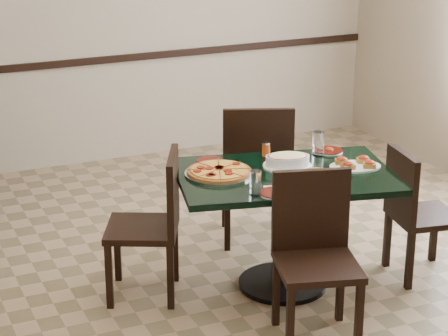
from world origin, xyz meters
name	(u,v)px	position (x,y,z in m)	size (l,w,h in m)	color
floor	(242,290)	(0.00, 0.00, 0.00)	(5.50, 5.50, 0.00)	#8C6F50
room_shell	(268,40)	(1.02, 1.73, 1.17)	(5.50, 5.50, 5.50)	white
main_table	(284,201)	(0.26, -0.04, 0.57)	(1.44, 1.10, 0.75)	black
chair_far	(257,166)	(0.39, 0.60, 0.56)	(0.60, 0.60, 1.00)	black
chair_near	(314,247)	(0.15, -0.60, 0.52)	(0.54, 0.54, 0.93)	black
chair_right	(414,208)	(1.07, -0.25, 0.47)	(0.45, 0.45, 0.84)	black
chair_left	(156,218)	(-0.49, 0.17, 0.51)	(0.56, 0.56, 0.90)	black
pepperoni_pizza	(219,172)	(-0.11, 0.09, 0.77)	(0.42, 0.42, 0.04)	silver
lasagna_casserole	(288,160)	(0.32, 0.05, 0.80)	(0.31, 0.30, 0.09)	white
bread_basket	(317,176)	(0.35, -0.26, 0.79)	(0.25, 0.23, 0.09)	brown
bruschetta_platter	(355,164)	(0.69, -0.13, 0.77)	(0.37, 0.30, 0.05)	white
side_plate_near	(275,193)	(0.05, -0.34, 0.76)	(0.19, 0.19, 0.02)	white
side_plate_far_r	(329,151)	(0.70, 0.19, 0.76)	(0.18, 0.18, 0.03)	white
side_plate_far_l	(210,161)	(-0.07, 0.32, 0.76)	(0.17, 0.17, 0.02)	white
napkin_setting	(280,190)	(0.10, -0.29, 0.75)	(0.20, 0.20, 0.01)	white
water_glass_a	(318,144)	(0.60, 0.16, 0.83)	(0.07, 0.07, 0.16)	white
water_glass_b	(255,183)	(-0.06, -0.30, 0.82)	(0.07, 0.07, 0.14)	white
pepper_shaker	(266,149)	(0.30, 0.29, 0.80)	(0.05, 0.05, 0.09)	#D45316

